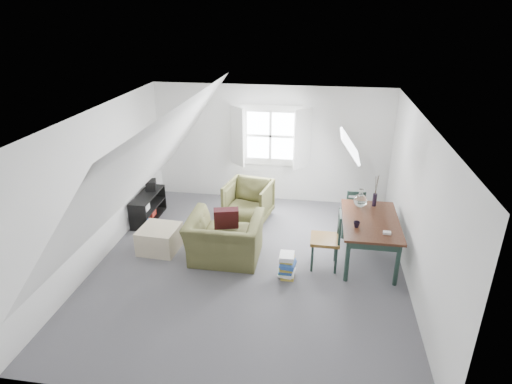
% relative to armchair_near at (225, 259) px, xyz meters
% --- Properties ---
extents(floor, '(5.50, 5.50, 0.00)m').
position_rel_armchair_near_xyz_m(floor, '(0.44, -0.14, 0.00)').
color(floor, '#525156').
rests_on(floor, ground).
extents(ceiling, '(5.50, 5.50, 0.00)m').
position_rel_armchair_near_xyz_m(ceiling, '(0.44, -0.14, 2.50)').
color(ceiling, white).
rests_on(ceiling, wall_back).
extents(wall_back, '(5.00, 0.00, 5.00)m').
position_rel_armchair_near_xyz_m(wall_back, '(0.44, 2.61, 1.25)').
color(wall_back, silver).
rests_on(wall_back, ground).
extents(wall_front, '(5.00, 0.00, 5.00)m').
position_rel_armchair_near_xyz_m(wall_front, '(0.44, -2.89, 1.25)').
color(wall_front, silver).
rests_on(wall_front, ground).
extents(wall_left, '(0.00, 5.50, 5.50)m').
position_rel_armchair_near_xyz_m(wall_left, '(-2.06, -0.14, 1.25)').
color(wall_left, silver).
rests_on(wall_left, ground).
extents(wall_right, '(0.00, 5.50, 5.50)m').
position_rel_armchair_near_xyz_m(wall_right, '(2.94, -0.14, 1.25)').
color(wall_right, silver).
rests_on(wall_right, ground).
extents(slope_left, '(3.19, 5.50, 4.48)m').
position_rel_armchair_near_xyz_m(slope_left, '(-1.11, -0.14, 1.78)').
color(slope_left, white).
rests_on(slope_left, wall_left).
extents(slope_right, '(3.19, 5.50, 4.48)m').
position_rel_armchair_near_xyz_m(slope_right, '(1.99, -0.14, 1.78)').
color(slope_right, white).
rests_on(slope_right, wall_right).
extents(dormer_window, '(1.71, 0.35, 1.30)m').
position_rel_armchair_near_xyz_m(dormer_window, '(0.44, 2.54, 1.45)').
color(dormer_window, white).
rests_on(dormer_window, wall_back).
extents(skylight, '(0.35, 0.75, 0.47)m').
position_rel_armchair_near_xyz_m(skylight, '(1.99, 1.16, 1.75)').
color(skylight, white).
rests_on(skylight, slope_right).
extents(armchair_near, '(1.20, 1.05, 0.78)m').
position_rel_armchair_near_xyz_m(armchair_near, '(0.00, 0.00, 0.00)').
color(armchair_near, '#494927').
rests_on(armchair_near, floor).
extents(armchair_far, '(0.99, 1.01, 0.79)m').
position_rel_armchair_near_xyz_m(armchair_far, '(0.13, 1.55, 0.00)').
color(armchair_far, '#494927').
rests_on(armchair_far, floor).
extents(throw_pillow, '(0.46, 0.33, 0.43)m').
position_rel_armchair_near_xyz_m(throw_pillow, '(-0.00, 0.15, 0.70)').
color(throw_pillow, '#3B1015').
rests_on(throw_pillow, armchair_near).
extents(ottoman, '(0.68, 0.68, 0.43)m').
position_rel_armchair_near_xyz_m(ottoman, '(-1.20, 0.13, 0.21)').
color(ottoman, tan).
rests_on(ottoman, floor).
extents(dining_table, '(0.91, 1.51, 0.76)m').
position_rel_armchair_near_xyz_m(dining_table, '(2.37, 0.36, 0.66)').
color(dining_table, '#36190E').
rests_on(dining_table, floor).
extents(demijohn, '(0.23, 0.23, 0.33)m').
position_rel_armchair_near_xyz_m(demijohn, '(2.22, 0.81, 0.89)').
color(demijohn, silver).
rests_on(demijohn, dining_table).
extents(vase_twigs, '(0.07, 0.08, 0.57)m').
position_rel_armchair_near_xyz_m(vase_twigs, '(2.47, 0.91, 0.88)').
color(vase_twigs, black).
rests_on(vase_twigs, dining_table).
extents(cup, '(0.11, 0.11, 0.10)m').
position_rel_armchair_near_xyz_m(cup, '(2.12, 0.06, 0.76)').
color(cup, black).
rests_on(cup, dining_table).
extents(paper_box, '(0.12, 0.08, 0.04)m').
position_rel_armchair_near_xyz_m(paper_box, '(2.57, -0.09, 0.78)').
color(paper_box, white).
rests_on(paper_box, dining_table).
extents(dining_chair_far, '(0.39, 0.39, 0.82)m').
position_rel_armchair_near_xyz_m(dining_chair_far, '(2.20, 1.48, 0.43)').
color(dining_chair_far, brown).
rests_on(dining_chair_far, floor).
extents(dining_chair_near, '(0.47, 0.47, 0.99)m').
position_rel_armchair_near_xyz_m(dining_chair_near, '(1.69, 0.04, 0.52)').
color(dining_chair_near, brown).
rests_on(dining_chair_near, floor).
extents(media_shelf, '(0.35, 1.06, 0.55)m').
position_rel_armchair_near_xyz_m(media_shelf, '(-1.85, 1.18, 0.25)').
color(media_shelf, black).
rests_on(media_shelf, floor).
extents(electronics_box, '(0.26, 0.31, 0.21)m').
position_rel_armchair_near_xyz_m(electronics_box, '(-1.85, 1.47, 0.64)').
color(electronics_box, black).
rests_on(electronics_box, media_shelf).
extents(magazine_stack, '(0.29, 0.35, 0.39)m').
position_rel_armchair_near_xyz_m(magazine_stack, '(1.08, -0.35, 0.20)').
color(magazine_stack, '#B29933').
rests_on(magazine_stack, floor).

